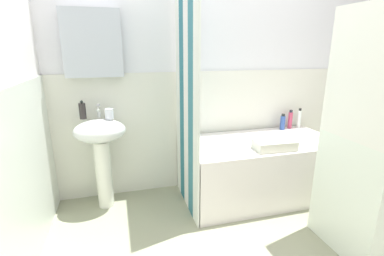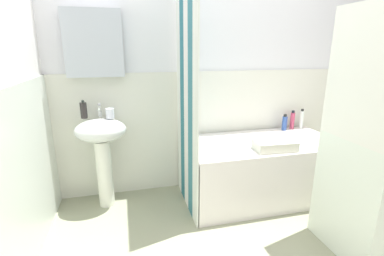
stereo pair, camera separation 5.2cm
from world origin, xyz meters
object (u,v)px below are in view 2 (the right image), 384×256
sink (102,143)px  conditioner_bottle (301,119)px  body_wash_bottle (292,120)px  towel_folded (275,146)px  toothbrush_cup (110,113)px  bathtub (260,169)px  soap_dispenser (84,110)px  lotion_bottle (285,123)px

sink → conditioner_bottle: (2.10, 0.12, 0.06)m
body_wash_bottle → towel_folded: size_ratio=0.58×
sink → toothbrush_cup: bearing=7.4°
bathtub → soap_dispenser: bearing=170.7°
bathtub → towel_folded: (-0.01, -0.24, 0.32)m
soap_dispenser → conditioner_bottle: 2.24m
soap_dispenser → lotion_bottle: size_ratio=0.93×
sink → body_wash_bottle: sink is taller
sink → towel_folded: size_ratio=2.35×
bathtub → conditioner_bottle: size_ratio=6.64×
sink → toothbrush_cup: 0.28m
bathtub → towel_folded: towel_folded is taller
bathtub → conditioner_bottle: conditioner_bottle is taller
lotion_bottle → bathtub: bearing=-144.8°
body_wash_bottle → towel_folded: bearing=-133.6°
sink → soap_dispenser: bearing=150.0°
soap_dispenser → conditioner_bottle: size_ratio=0.74×
soap_dispenser → conditioner_bottle: soap_dispenser is taller
conditioner_bottle → towel_folded: size_ratio=0.62×
sink → body_wash_bottle: bearing=3.7°
soap_dispenser → bathtub: bearing=-9.3°
soap_dispenser → body_wash_bottle: bearing=1.5°
conditioner_bottle → lotion_bottle: size_ratio=1.26×
sink → towel_folded: (1.46, -0.43, 0.00)m
bathtub → sink: bearing=172.7°
conditioner_bottle → towel_folded: (-0.64, -0.55, -0.06)m
conditioner_bottle → lotion_bottle: (-0.22, -0.02, -0.02)m
soap_dispenser → towel_folded: 1.69m
lotion_bottle → towel_folded: bearing=-128.4°
soap_dispenser → bathtub: soap_dispenser is taller
sink → lotion_bottle: bearing=3.1°
bathtub → lotion_bottle: lotion_bottle is taller
sink → soap_dispenser: (-0.13, 0.08, 0.29)m
towel_folded → toothbrush_cup: bearing=162.1°
bathtub → lotion_bottle: size_ratio=8.35×
toothbrush_cup → conditioner_bottle: 2.02m
sink → bathtub: size_ratio=0.57×
body_wash_bottle → lotion_bottle: 0.12m
sink → lotion_bottle: sink is taller
conditioner_bottle → bathtub: bearing=-153.9°
conditioner_bottle → sink: bearing=-176.8°
body_wash_bottle → lotion_bottle: body_wash_bottle is taller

